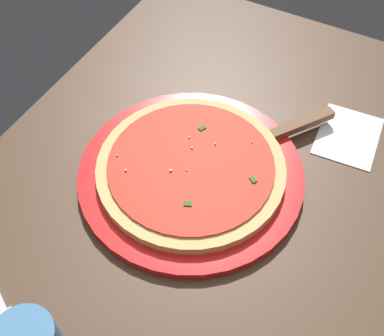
{
  "coord_description": "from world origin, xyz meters",
  "views": [
    {
      "loc": [
        0.43,
        0.18,
        1.39
      ],
      "look_at": [
        -0.0,
        -0.05,
        0.76
      ],
      "focal_mm": 45.86,
      "sensor_mm": 36.0,
      "label": 1
    }
  ],
  "objects_px": {
    "serving_plate": "(192,173)",
    "napkin_loose_left": "(348,136)",
    "pizza": "(192,166)",
    "pizza_server": "(281,133)"
  },
  "relations": [
    {
      "from": "pizza",
      "to": "napkin_loose_left",
      "type": "relative_size",
      "value": 2.33
    },
    {
      "from": "serving_plate",
      "to": "pizza",
      "type": "relative_size",
      "value": 1.21
    },
    {
      "from": "serving_plate",
      "to": "pizza_server",
      "type": "relative_size",
      "value": 1.79
    },
    {
      "from": "serving_plate",
      "to": "napkin_loose_left",
      "type": "height_order",
      "value": "serving_plate"
    },
    {
      "from": "pizza",
      "to": "napkin_loose_left",
      "type": "bearing_deg",
      "value": 135.66
    },
    {
      "from": "serving_plate",
      "to": "pizza_server",
      "type": "xyz_separation_m",
      "value": [
        -0.14,
        0.1,
        0.01
      ]
    },
    {
      "from": "serving_plate",
      "to": "napkin_loose_left",
      "type": "distance_m",
      "value": 0.29
    },
    {
      "from": "serving_plate",
      "to": "napkin_loose_left",
      "type": "relative_size",
      "value": 2.81
    },
    {
      "from": "serving_plate",
      "to": "pizza",
      "type": "distance_m",
      "value": 0.02
    },
    {
      "from": "serving_plate",
      "to": "pizza",
      "type": "height_order",
      "value": "pizza"
    }
  ]
}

